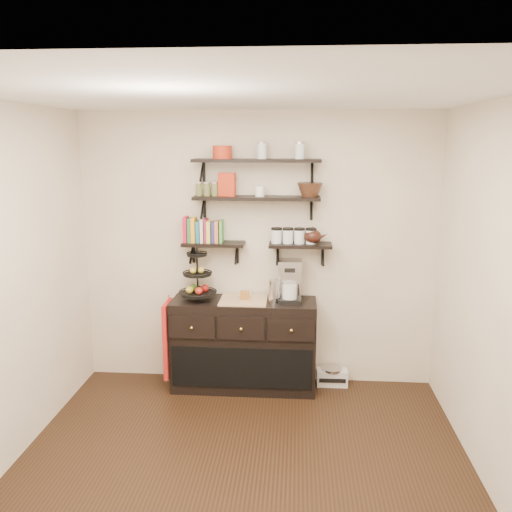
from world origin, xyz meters
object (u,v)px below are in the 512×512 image
(radio, at_px, (332,376))
(sideboard, at_px, (244,344))
(coffee_maker, at_px, (290,281))
(fruit_stand, at_px, (198,281))

(radio, bearing_deg, sideboard, -173.83)
(sideboard, distance_m, coffee_maker, 0.78)
(sideboard, xyz_separation_m, coffee_maker, (0.44, 0.03, 0.64))
(coffee_maker, relative_size, radio, 1.33)
(fruit_stand, xyz_separation_m, coffee_maker, (0.89, 0.02, 0.01))
(fruit_stand, bearing_deg, sideboard, -0.51)
(fruit_stand, bearing_deg, radio, 4.70)
(sideboard, bearing_deg, coffee_maker, 3.61)
(sideboard, bearing_deg, fruit_stand, 179.49)
(sideboard, bearing_deg, radio, 7.31)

